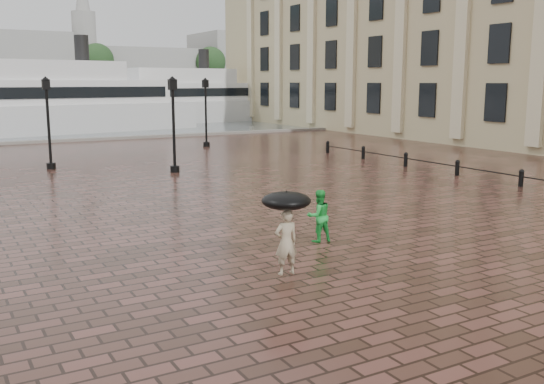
% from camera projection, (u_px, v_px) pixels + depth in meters
% --- Properties ---
extents(ground, '(300.00, 300.00, 0.00)m').
position_uv_depth(ground, '(258.00, 249.00, 15.72)').
color(ground, '#321E17').
rests_on(ground, ground).
extents(quay_edge, '(80.00, 0.60, 0.30)m').
position_uv_depth(quay_edge, '(45.00, 143.00, 43.10)').
color(quay_edge, slate).
rests_on(quay_edge, ground).
extents(distant_skyline, '(102.50, 22.00, 33.00)m').
position_uv_depth(distant_skyline, '(153.00, 63.00, 165.73)').
color(distant_skyline, gray).
rests_on(distant_skyline, ground).
extents(bollard_row, '(0.22, 21.22, 0.73)m').
position_uv_depth(bollard_row, '(457.00, 167.00, 28.01)').
color(bollard_row, black).
rests_on(bollard_row, ground).
extents(street_lamps, '(21.44, 14.44, 4.40)m').
position_uv_depth(street_lamps, '(58.00, 122.00, 29.59)').
color(street_lamps, black).
rests_on(street_lamps, ground).
extents(adult_pedestrian, '(0.58, 0.42, 1.50)m').
position_uv_depth(adult_pedestrian, '(286.00, 242.00, 13.53)').
color(adult_pedestrian, tan).
rests_on(adult_pedestrian, ground).
extents(child_pedestrian, '(0.74, 0.60, 1.43)m').
position_uv_depth(child_pedestrian, '(319.00, 216.00, 16.34)').
color(child_pedestrian, green).
rests_on(child_pedestrian, ground).
extents(ferry_near, '(25.75, 10.12, 8.23)m').
position_uv_depth(ferry_near, '(50.00, 103.00, 51.12)').
color(ferry_near, silver).
rests_on(ferry_near, ground).
extents(ferry_far, '(24.04, 8.19, 7.73)m').
position_uv_depth(ferry_far, '(181.00, 100.00, 64.43)').
color(ferry_far, silver).
rests_on(ferry_far, ground).
extents(umbrella, '(1.10, 1.10, 1.09)m').
position_uv_depth(umbrella, '(286.00, 201.00, 13.36)').
color(umbrella, black).
rests_on(umbrella, ground).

